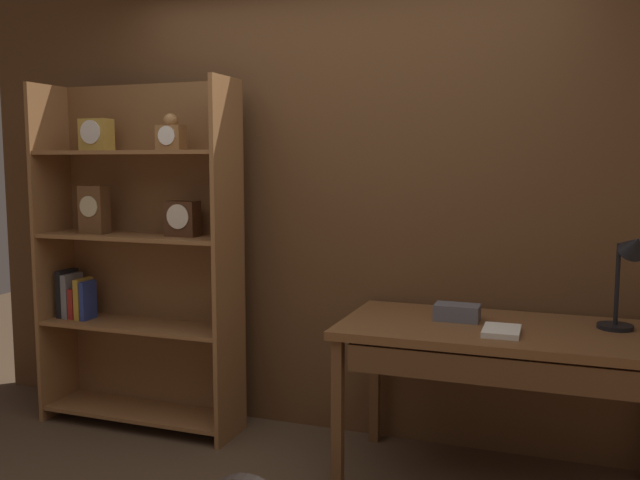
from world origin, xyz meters
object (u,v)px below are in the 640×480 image
object	(u,v)px
bookshelf	(137,257)
toolbox_small	(457,312)
open_repair_manual	(502,331)
workbench	(500,345)
desk_lamp	(628,270)

from	to	relation	value
bookshelf	toolbox_small	xyz separation A→B (m)	(1.86, -0.07, -0.17)
bookshelf	open_repair_manual	world-z (taller)	bookshelf
toolbox_small	open_repair_manual	xyz separation A→B (m)	(0.23, -0.20, -0.03)
bookshelf	workbench	distance (m)	2.09
toolbox_small	open_repair_manual	size ratio (longest dim) A/B	0.97
workbench	desk_lamp	size ratio (longest dim) A/B	3.16
bookshelf	desk_lamp	size ratio (longest dim) A/B	4.24
toolbox_small	desk_lamp	bearing A→B (deg)	3.31
workbench	toolbox_small	bearing A→B (deg)	157.20
toolbox_small	open_repair_manual	bearing A→B (deg)	-40.78
open_repair_manual	workbench	bearing A→B (deg)	96.68
bookshelf	desk_lamp	distance (m)	2.60
bookshelf	desk_lamp	xyz separation A→B (m)	(2.60, -0.02, 0.07)
desk_lamp	toolbox_small	xyz separation A→B (m)	(-0.75, -0.04, -0.24)
toolbox_small	open_repair_manual	distance (m)	0.30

